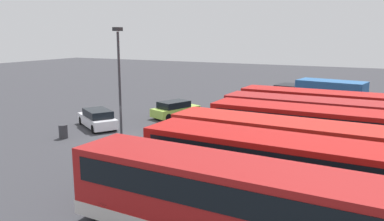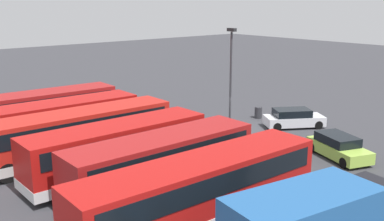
{
  "view_description": "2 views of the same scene",
  "coord_description": "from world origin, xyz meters",
  "px_view_note": "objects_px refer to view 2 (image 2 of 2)",
  "views": [
    {
      "loc": [
        20.49,
        16.22,
        7.1
      ],
      "look_at": [
        -2.53,
        4.42,
        1.99
      ],
      "focal_mm": 36.3,
      "sensor_mm": 36.0,
      "label": 1
    },
    {
      "loc": [
        -22.25,
        23.64,
        9.46
      ],
      "look_at": [
        2.95,
        2.23,
        1.28
      ],
      "focal_mm": 41.91,
      "sensor_mm": 36.0,
      "label": 2
    }
  ],
  "objects_px": {
    "bus_single_deck_third": "(118,148)",
    "bus_single_deck_fifth": "(60,121)",
    "bus_single_deck_second": "(162,162)",
    "lamp_post_tall": "(231,71)",
    "car_hatchback_silver": "(338,147)",
    "waste_bin_yellow": "(258,112)",
    "bus_single_deck_fourth": "(78,133)",
    "bus_single_deck_near_end": "(201,189)",
    "bus_single_deck_sixth": "(39,110)",
    "car_small_green": "(293,118)"
  },
  "relations": [
    {
      "from": "bus_single_deck_sixth",
      "to": "bus_single_deck_third",
      "type": "bearing_deg",
      "value": 179.41
    },
    {
      "from": "bus_single_deck_fifth",
      "to": "lamp_post_tall",
      "type": "bearing_deg",
      "value": -113.53
    },
    {
      "from": "bus_single_deck_fourth",
      "to": "lamp_post_tall",
      "type": "bearing_deg",
      "value": -98.01
    },
    {
      "from": "bus_single_deck_third",
      "to": "car_small_green",
      "type": "distance_m",
      "value": 15.36
    },
    {
      "from": "car_hatchback_silver",
      "to": "car_small_green",
      "type": "bearing_deg",
      "value": -29.96
    },
    {
      "from": "bus_single_deck_fifth",
      "to": "car_small_green",
      "type": "distance_m",
      "value": 17.05
    },
    {
      "from": "bus_single_deck_near_end",
      "to": "waste_bin_yellow",
      "type": "xyz_separation_m",
      "value": [
        10.39,
        -15.5,
        -1.15
      ]
    },
    {
      "from": "bus_single_deck_fourth",
      "to": "car_hatchback_silver",
      "type": "relative_size",
      "value": 2.62
    },
    {
      "from": "car_small_green",
      "to": "bus_single_deck_fifth",
      "type": "bearing_deg",
      "value": 64.2
    },
    {
      "from": "bus_single_deck_second",
      "to": "car_hatchback_silver",
      "type": "height_order",
      "value": "bus_single_deck_second"
    },
    {
      "from": "bus_single_deck_third",
      "to": "bus_single_deck_fifth",
      "type": "bearing_deg",
      "value": -0.06
    },
    {
      "from": "bus_single_deck_fifth",
      "to": "waste_bin_yellow",
      "type": "bearing_deg",
      "value": -104.17
    },
    {
      "from": "bus_single_deck_third",
      "to": "waste_bin_yellow",
      "type": "xyz_separation_m",
      "value": [
        3.39,
        -15.34,
        -1.15
      ]
    },
    {
      "from": "bus_single_deck_second",
      "to": "bus_single_deck_fifth",
      "type": "distance_m",
      "value": 10.56
    },
    {
      "from": "car_small_green",
      "to": "car_hatchback_silver",
      "type": "bearing_deg",
      "value": 150.04
    },
    {
      "from": "bus_single_deck_second",
      "to": "bus_single_deck_fifth",
      "type": "xyz_separation_m",
      "value": [
        10.55,
        0.55,
        0.0
      ]
    },
    {
      "from": "bus_single_deck_near_end",
      "to": "car_small_green",
      "type": "bearing_deg",
      "value": -66.14
    },
    {
      "from": "bus_single_deck_fifth",
      "to": "bus_single_deck_sixth",
      "type": "relative_size",
      "value": 0.92
    },
    {
      "from": "bus_single_deck_second",
      "to": "bus_single_deck_sixth",
      "type": "distance_m",
      "value": 14.46
    },
    {
      "from": "bus_single_deck_fourth",
      "to": "bus_single_deck_fifth",
      "type": "bearing_deg",
      "value": -6.24
    },
    {
      "from": "bus_single_deck_fifth",
      "to": "car_small_green",
      "type": "bearing_deg",
      "value": -115.8
    },
    {
      "from": "bus_single_deck_near_end",
      "to": "bus_single_deck_second",
      "type": "relative_size",
      "value": 1.17
    },
    {
      "from": "waste_bin_yellow",
      "to": "bus_single_deck_fourth",
      "type": "bearing_deg",
      "value": 87.6
    },
    {
      "from": "bus_single_deck_fifth",
      "to": "waste_bin_yellow",
      "type": "height_order",
      "value": "bus_single_deck_fifth"
    },
    {
      "from": "car_hatchback_silver",
      "to": "lamp_post_tall",
      "type": "bearing_deg",
      "value": 5.2
    },
    {
      "from": "bus_single_deck_near_end",
      "to": "car_hatchback_silver",
      "type": "xyz_separation_m",
      "value": [
        0.83,
        -12.02,
        -0.92
      ]
    },
    {
      "from": "lamp_post_tall",
      "to": "car_small_green",
      "type": "bearing_deg",
      "value": -121.33
    },
    {
      "from": "car_hatchback_silver",
      "to": "lamp_post_tall",
      "type": "height_order",
      "value": "lamp_post_tall"
    },
    {
      "from": "bus_single_deck_near_end",
      "to": "bus_single_deck_third",
      "type": "bearing_deg",
      "value": -1.3
    },
    {
      "from": "car_small_green",
      "to": "lamp_post_tall",
      "type": "height_order",
      "value": "lamp_post_tall"
    },
    {
      "from": "bus_single_deck_fourth",
      "to": "car_hatchback_silver",
      "type": "distance_m",
      "value": 15.95
    },
    {
      "from": "bus_single_deck_fourth",
      "to": "car_hatchback_silver",
      "type": "height_order",
      "value": "bus_single_deck_fourth"
    },
    {
      "from": "bus_single_deck_second",
      "to": "car_hatchback_silver",
      "type": "relative_size",
      "value": 2.22
    },
    {
      "from": "bus_single_deck_second",
      "to": "lamp_post_tall",
      "type": "relative_size",
      "value": 1.36
    },
    {
      "from": "bus_single_deck_third",
      "to": "bus_single_deck_fifth",
      "type": "distance_m",
      "value": 7.26
    },
    {
      "from": "car_hatchback_silver",
      "to": "waste_bin_yellow",
      "type": "height_order",
      "value": "car_hatchback_silver"
    },
    {
      "from": "lamp_post_tall",
      "to": "bus_single_deck_near_end",
      "type": "bearing_deg",
      "value": 130.02
    },
    {
      "from": "bus_single_deck_second",
      "to": "lamp_post_tall",
      "type": "xyz_separation_m",
      "value": [
        5.73,
        -10.52,
        2.82
      ]
    },
    {
      "from": "bus_single_deck_third",
      "to": "car_small_green",
      "type": "bearing_deg",
      "value": -90.54
    },
    {
      "from": "bus_single_deck_near_end",
      "to": "bus_single_deck_fifth",
      "type": "distance_m",
      "value": 14.26
    },
    {
      "from": "bus_single_deck_sixth",
      "to": "car_hatchback_silver",
      "type": "distance_m",
      "value": 20.96
    },
    {
      "from": "bus_single_deck_third",
      "to": "bus_single_deck_fourth",
      "type": "bearing_deg",
      "value": 4.86
    },
    {
      "from": "bus_single_deck_second",
      "to": "bus_single_deck_near_end",
      "type": "bearing_deg",
      "value": 169.03
    },
    {
      "from": "bus_single_deck_third",
      "to": "waste_bin_yellow",
      "type": "height_order",
      "value": "bus_single_deck_third"
    },
    {
      "from": "bus_single_deck_third",
      "to": "lamp_post_tall",
      "type": "height_order",
      "value": "lamp_post_tall"
    },
    {
      "from": "car_hatchback_silver",
      "to": "waste_bin_yellow",
      "type": "relative_size",
      "value": 4.86
    },
    {
      "from": "bus_single_deck_fifth",
      "to": "bus_single_deck_sixth",
      "type": "height_order",
      "value": "same"
    },
    {
      "from": "bus_single_deck_fifth",
      "to": "car_small_green",
      "type": "height_order",
      "value": "bus_single_deck_fifth"
    },
    {
      "from": "bus_single_deck_near_end",
      "to": "bus_single_deck_fifth",
      "type": "xyz_separation_m",
      "value": [
        14.26,
        -0.17,
        -0.0
      ]
    },
    {
      "from": "bus_single_deck_fourth",
      "to": "car_small_green",
      "type": "xyz_separation_m",
      "value": [
        -4.2,
        -15.68,
        -0.92
      ]
    }
  ]
}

